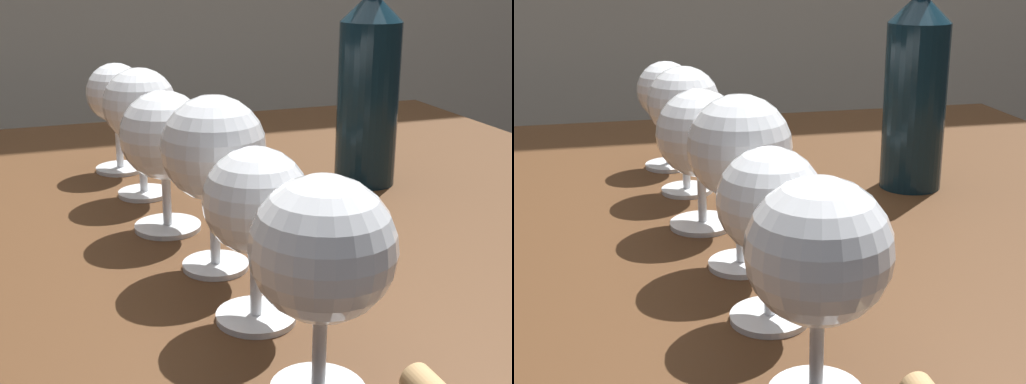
% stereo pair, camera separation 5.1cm
% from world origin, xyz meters
% --- Properties ---
extents(dining_table, '(1.30, 0.95, 0.73)m').
position_xyz_m(dining_table, '(0.00, 0.00, 0.64)').
color(dining_table, '#472B16').
rests_on(dining_table, ground_plane).
extents(wine_glass_port, '(0.09, 0.09, 0.15)m').
position_xyz_m(wine_glass_port, '(0.08, -0.36, 0.82)').
color(wine_glass_port, white).
rests_on(wine_glass_port, dining_table).
extents(wine_glass_chardonnay, '(0.08, 0.08, 0.14)m').
position_xyz_m(wine_glass_chardonnay, '(0.07, -0.25, 0.82)').
color(wine_glass_chardonnay, white).
rests_on(wine_glass_chardonnay, dining_table).
extents(wine_glass_pinot, '(0.09, 0.09, 0.16)m').
position_xyz_m(wine_glass_pinot, '(0.07, -0.15, 0.83)').
color(wine_glass_pinot, white).
rests_on(wine_glass_pinot, dining_table).
extents(wine_glass_white, '(0.09, 0.09, 0.14)m').
position_xyz_m(wine_glass_white, '(0.05, -0.04, 0.82)').
color(wine_glass_white, white).
rests_on(wine_glass_white, dining_table).
extents(wine_glass_cabernet, '(0.08, 0.08, 0.15)m').
position_xyz_m(wine_glass_cabernet, '(0.05, 0.08, 0.83)').
color(wine_glass_cabernet, white).
rests_on(wine_glass_cabernet, dining_table).
extents(wine_glass_amber, '(0.07, 0.07, 0.14)m').
position_xyz_m(wine_glass_amber, '(0.04, 0.18, 0.82)').
color(wine_glass_amber, white).
rests_on(wine_glass_amber, dining_table).
extents(wine_bottle, '(0.07, 0.07, 0.31)m').
position_xyz_m(wine_bottle, '(0.31, 0.04, 0.85)').
color(wine_bottle, '#0F232D').
rests_on(wine_bottle, dining_table).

